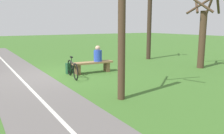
% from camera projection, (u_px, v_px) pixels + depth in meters
% --- Properties ---
extents(ground_plane, '(80.00, 80.00, 0.00)m').
position_uv_depth(ground_plane, '(52.00, 76.00, 9.75)').
color(ground_plane, '#3D6B28').
extents(paved_path, '(2.81, 36.03, 0.02)m').
position_uv_depth(paved_path, '(52.00, 111.00, 5.75)').
color(paved_path, '#66605E').
rests_on(paved_path, ground_plane).
extents(path_centre_line, '(0.57, 32.00, 0.00)m').
position_uv_depth(path_centre_line, '(52.00, 111.00, 5.74)').
color(path_centre_line, silver).
rests_on(path_centre_line, paved_path).
extents(bench, '(1.91, 0.54, 0.51)m').
position_uv_depth(bench, '(93.00, 65.00, 10.33)').
color(bench, '#937047').
rests_on(bench, ground_plane).
extents(person_seated, '(0.39, 0.39, 0.71)m').
position_uv_depth(person_seated, '(98.00, 55.00, 10.37)').
color(person_seated, '#2847B7').
rests_on(person_seated, bench).
extents(bicycle, '(0.29, 1.63, 0.86)m').
position_uv_depth(bicycle, '(73.00, 69.00, 9.39)').
color(bicycle, black).
rests_on(bicycle, ground_plane).
extents(backpack, '(0.32, 0.26, 0.47)m').
position_uv_depth(backpack, '(69.00, 68.00, 10.22)').
color(backpack, '#1E4C2D').
rests_on(backpack, ground_plane).
extents(tree_far_right, '(1.06, 1.01, 5.25)m').
position_uv_depth(tree_far_right, '(149.00, 23.00, 14.21)').
color(tree_far_right, '#38281E').
rests_on(tree_far_right, ground_plane).
extents(tree_near_bench, '(1.62, 1.61, 4.49)m').
position_uv_depth(tree_near_bench, '(121.00, 30.00, 6.40)').
color(tree_near_bench, '#473323').
rests_on(tree_near_bench, ground_plane).
extents(tree_far_left, '(1.55, 1.72, 3.94)m').
position_uv_depth(tree_far_left, '(203.00, 32.00, 11.29)').
color(tree_far_left, '#473323').
rests_on(tree_far_left, ground_plane).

